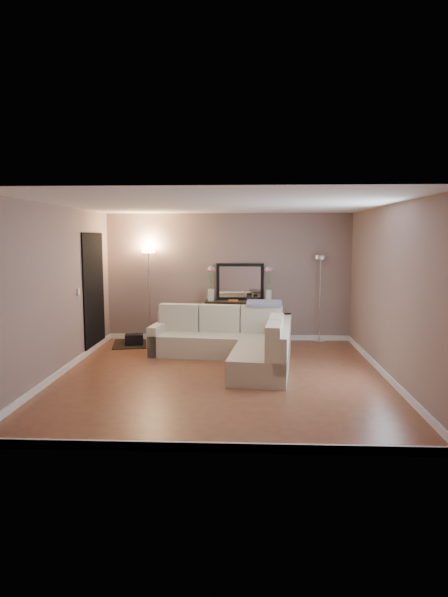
{
  "coord_description": "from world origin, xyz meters",
  "views": [
    {
      "loc": [
        0.38,
        -7.45,
        2.13
      ],
      "look_at": [
        0.0,
        0.8,
        1.1
      ],
      "focal_mm": 30.0,
      "sensor_mm": 36.0,
      "label": 1
    }
  ],
  "objects_px": {
    "sectional_sofa": "(236,342)",
    "floor_lamp_unlit": "(320,281)",
    "floor_lamp_lit": "(149,276)",
    "console_table": "(235,319)"
  },
  "relations": [
    {
      "from": "floor_lamp_unlit",
      "to": "sectional_sofa",
      "type": "bearing_deg",
      "value": -136.21
    },
    {
      "from": "floor_lamp_lit",
      "to": "floor_lamp_unlit",
      "type": "distance_m",
      "value": 3.47
    },
    {
      "from": "sectional_sofa",
      "to": "floor_lamp_lit",
      "type": "bearing_deg",
      "value": 138.0
    },
    {
      "from": "console_table",
      "to": "floor_lamp_lit",
      "type": "bearing_deg",
      "value": 176.76
    },
    {
      "from": "sectional_sofa",
      "to": "floor_lamp_unlit",
      "type": "bearing_deg",
      "value": 43.79
    },
    {
      "from": "console_table",
      "to": "floor_lamp_unlit",
      "type": "height_order",
      "value": "floor_lamp_unlit"
    },
    {
      "from": "console_table",
      "to": "floor_lamp_unlit",
      "type": "xyz_separation_m",
      "value": [
        1.7,
        0.06,
        0.77
      ]
    },
    {
      "from": "sectional_sofa",
      "to": "floor_lamp_unlit",
      "type": "height_order",
      "value": "floor_lamp_unlit"
    },
    {
      "from": "floor_lamp_lit",
      "to": "floor_lamp_unlit",
      "type": "xyz_separation_m",
      "value": [
        3.47,
        -0.04,
        -0.09
      ]
    },
    {
      "from": "console_table",
      "to": "floor_lamp_lit",
      "type": "xyz_separation_m",
      "value": [
        -1.76,
        0.1,
        0.86
      ]
    }
  ]
}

